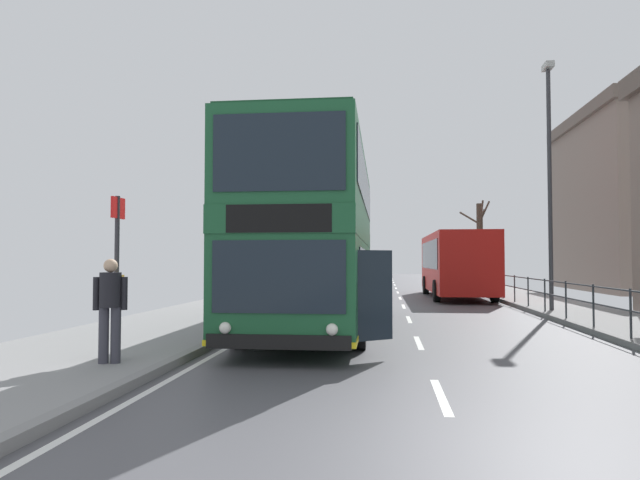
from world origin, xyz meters
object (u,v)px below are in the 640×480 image
bus_stop_sign_near (117,259)px  bare_tree_far_01 (480,242)px  double_decker_bus_main (317,238)px  pedestrian_with_backpack (111,302)px  background_bus_far_lane (456,263)px  street_lamp_far_side (550,167)px

bus_stop_sign_near → bare_tree_far_01: (10.48, 26.99, 1.16)m
bus_stop_sign_near → bare_tree_far_01: bare_tree_far_01 is taller
double_decker_bus_main → pedestrian_with_backpack: double_decker_bus_main is taller
background_bus_far_lane → pedestrian_with_backpack: background_bus_far_lane is taller
street_lamp_far_side → double_decker_bus_main: bearing=-147.0°
pedestrian_with_backpack → bus_stop_sign_near: (-0.08, 0.35, 0.70)m
street_lamp_far_side → bare_tree_far_01: (0.44, 16.55, -1.94)m
double_decker_bus_main → background_bus_far_lane: bearing=68.0°
double_decker_bus_main → bare_tree_far_01: 22.67m
double_decker_bus_main → pedestrian_with_backpack: (-2.65, -6.04, -1.26)m
bus_stop_sign_near → street_lamp_far_side: 14.81m
background_bus_far_lane → bare_tree_far_01: bare_tree_far_01 is taller
street_lamp_far_side → pedestrian_with_backpack: bearing=-132.7°
double_decker_bus_main → bare_tree_far_01: (7.75, 21.30, 0.61)m
pedestrian_with_backpack → bus_stop_sign_near: bus_stop_sign_near is taller
double_decker_bus_main → bus_stop_sign_near: (-2.73, -5.69, -0.56)m
bus_stop_sign_near → bare_tree_far_01: bearing=68.8°
bus_stop_sign_near → bare_tree_far_01: 28.97m
double_decker_bus_main → pedestrian_with_backpack: bearing=-113.7°
bus_stop_sign_near → street_lamp_far_side: street_lamp_far_side is taller
pedestrian_with_backpack → bus_stop_sign_near: 0.79m
bus_stop_sign_near → background_bus_far_lane: bearing=66.9°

